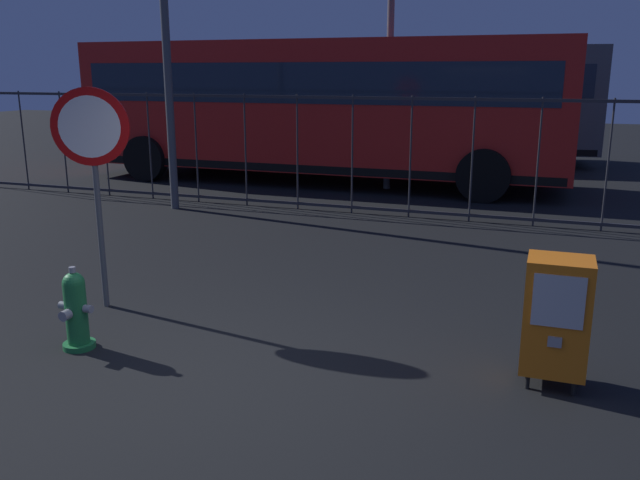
# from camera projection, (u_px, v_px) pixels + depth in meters

# --- Properties ---
(ground_plane) EXTENTS (60.00, 60.00, 0.00)m
(ground_plane) POSITION_uv_depth(u_px,v_px,m) (233.00, 384.00, 5.15)
(ground_plane) COLOR black
(fire_hydrant) EXTENTS (0.33, 0.32, 0.75)m
(fire_hydrant) POSITION_uv_depth(u_px,v_px,m) (76.00, 310.00, 5.74)
(fire_hydrant) COLOR #1E7238
(fire_hydrant) RESTS_ON ground_plane
(newspaper_box_primary) EXTENTS (0.48, 0.42, 1.02)m
(newspaper_box_primary) POSITION_uv_depth(u_px,v_px,m) (556.00, 315.00, 5.01)
(newspaper_box_primary) COLOR black
(newspaper_box_primary) RESTS_ON ground_plane
(stop_sign) EXTENTS (0.71, 0.31, 2.23)m
(stop_sign) POSITION_uv_depth(u_px,v_px,m) (93.00, 152.00, 6.46)
(stop_sign) COLOR #4C4F54
(stop_sign) RESTS_ON ground_plane
(fence_barrier) EXTENTS (18.03, 0.04, 2.00)m
(fence_barrier) POSITION_uv_depth(u_px,v_px,m) (410.00, 156.00, 10.84)
(fence_barrier) COLOR #2D2D33
(fence_barrier) RESTS_ON ground_plane
(bus_near) EXTENTS (10.52, 2.83, 3.00)m
(bus_near) POSITION_uv_depth(u_px,v_px,m) (320.00, 103.00, 14.26)
(bus_near) COLOR red
(bus_near) RESTS_ON ground_plane
(bus_far) EXTENTS (10.75, 4.00, 3.00)m
(bus_far) POSITION_uv_depth(u_px,v_px,m) (391.00, 97.00, 17.82)
(bus_far) COLOR #4C5156
(bus_far) RESTS_ON ground_plane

